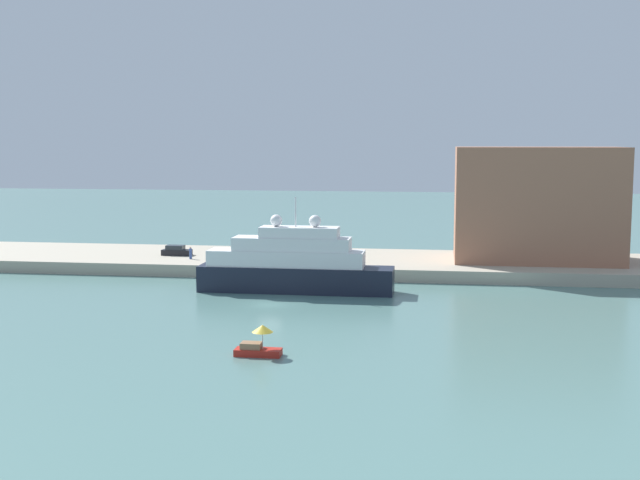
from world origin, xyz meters
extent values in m
plane|color=slate|center=(0.00, 0.00, 0.00)|extent=(400.00, 400.00, 0.00)
cube|color=#ADA38E|center=(0.00, 25.85, 0.80)|extent=(110.00, 19.70, 1.59)
cube|color=black|center=(1.44, 7.98, 1.50)|extent=(22.64, 4.18, 3.00)
cube|color=white|center=(0.31, 7.98, 3.92)|extent=(18.11, 3.85, 1.84)
cube|color=white|center=(0.99, 7.98, 5.61)|extent=(13.58, 3.51, 1.53)
cube|color=white|center=(1.89, 7.98, 6.99)|extent=(9.06, 3.18, 1.23)
cylinder|color=silver|center=(1.44, 7.98, 9.33)|extent=(0.16, 0.16, 3.45)
sphere|color=white|center=(3.70, 7.98, 8.30)|extent=(1.39, 1.39, 1.39)
sphere|color=white|center=(-0.82, 7.98, 8.30)|extent=(1.39, 1.39, 1.39)
cube|color=#B22319|center=(3.40, -20.66, 0.29)|extent=(3.80, 1.49, 0.57)
cube|color=#8C6647|center=(2.83, -20.66, 0.83)|extent=(1.67, 1.19, 0.52)
cylinder|color=#B2B2B2|center=(3.78, -20.66, 1.27)|extent=(0.06, 0.06, 1.40)
cone|color=gold|center=(3.78, -20.66, 2.28)|extent=(1.73, 1.73, 0.61)
cube|color=#9E664C|center=(30.58, 27.14, 9.11)|extent=(21.47, 12.30, 15.04)
cube|color=black|center=(-18.39, 24.74, 1.98)|extent=(4.06, 1.70, 0.78)
cube|color=#262D33|center=(-18.59, 24.74, 2.68)|extent=(2.44, 1.53, 0.62)
cylinder|color=#334C8C|center=(-15.36, 21.41, 2.31)|extent=(0.36, 0.36, 1.43)
sphere|color=tan|center=(-15.36, 21.41, 3.14)|extent=(0.24, 0.24, 0.24)
cylinder|color=black|center=(3.96, 17.73, 1.93)|extent=(0.41, 0.41, 0.67)
camera|label=1|loc=(17.99, -84.79, 17.43)|focal=46.23mm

